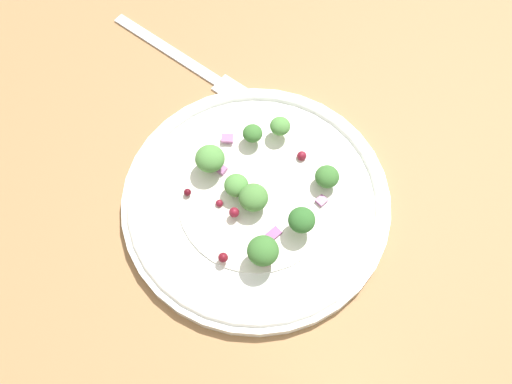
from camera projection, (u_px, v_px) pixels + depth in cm
name	position (u px, v px, depth cm)	size (l,w,h in cm)	color
ground_plane	(250.00, 240.00, 55.53)	(180.00, 180.00, 2.00)	olive
plate	(256.00, 200.00, 55.35)	(25.94, 25.94, 1.70)	white
dressing_pool	(256.00, 198.00, 54.95)	(15.04, 15.04, 0.20)	white
broccoli_floret_0	(210.00, 159.00, 54.61)	(2.86, 2.86, 2.89)	#8EB77A
broccoli_floret_1	(253.00, 198.00, 53.20)	(2.78, 2.78, 2.81)	#8EB77A
broccoli_floret_2	(236.00, 186.00, 53.93)	(2.32, 2.32, 2.35)	#ADD18E
broccoli_floret_3	(302.00, 220.00, 51.71)	(2.51, 2.51, 2.54)	#ADD18E
broccoli_floret_4	(260.00, 252.00, 50.23)	(2.85, 2.85, 2.88)	#9EC684
broccoli_floret_5	(280.00, 126.00, 56.57)	(2.04, 2.04, 2.06)	#ADD18E
broccoli_floret_6	(327.00, 177.00, 54.44)	(2.34, 2.34, 2.37)	#9EC684
broccoli_floret_7	(253.00, 134.00, 56.39)	(1.96, 1.96, 1.99)	#ADD18E
cranberry_0	(261.00, 263.00, 51.55)	(0.79, 0.79, 0.79)	maroon
cranberry_1	(234.00, 212.00, 53.24)	(0.97, 0.97, 0.97)	maroon
cranberry_2	(302.00, 156.00, 56.53)	(0.96, 0.96, 0.96)	maroon
cranberry_3	(223.00, 257.00, 51.40)	(0.91, 0.91, 0.91)	maroon
cranberry_4	(219.00, 203.00, 54.38)	(0.73, 0.73, 0.73)	maroon
cranberry_5	(187.00, 192.00, 54.60)	(0.72, 0.72, 0.72)	#4C0A14
onion_bit_0	(227.00, 138.00, 57.25)	(0.91, 1.17, 0.39)	#A35B93
onion_bit_1	(322.00, 202.00, 54.41)	(0.93, 0.86, 0.40)	#934C84
onion_bit_2	(274.00, 234.00, 53.16)	(1.35, 0.91, 0.49)	#843D75
onion_bit_3	(225.00, 167.00, 56.08)	(0.84, 1.15, 0.56)	#A35B93
fork	(187.00, 61.00, 63.45)	(17.19, 10.48, 0.50)	silver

